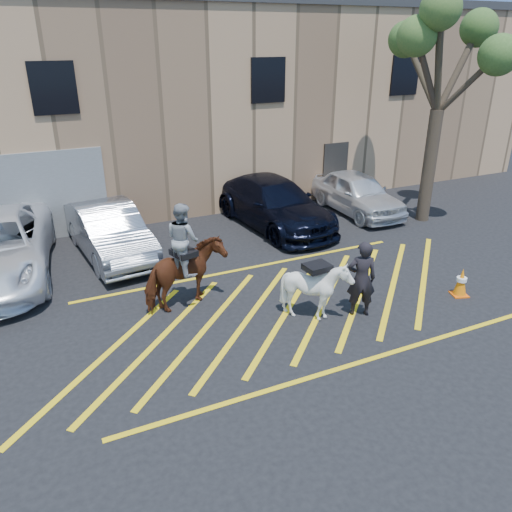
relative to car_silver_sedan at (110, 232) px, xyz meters
name	(u,v)px	position (x,y,z in m)	size (l,w,h in m)	color
ground	(282,303)	(3.23, -4.74, -0.76)	(90.00, 90.00, 0.00)	black
car_silver_sedan	(110,232)	(0.00, 0.00, 0.00)	(1.61, 4.62, 1.52)	gray
car_blue_suv	(274,203)	(5.54, 0.31, 0.04)	(2.23, 5.48, 1.59)	black
car_white_suv	(357,193)	(8.94, 0.29, -0.02)	(1.75, 4.34, 1.48)	silver
handler	(361,279)	(4.61, -5.94, 0.15)	(0.67, 0.44, 1.83)	black
warehouse	(149,98)	(3.21, 7.25, 2.89)	(32.42, 10.20, 7.30)	tan
hatching_zone	(288,309)	(3.23, -5.04, -0.75)	(12.60, 5.12, 0.01)	yellow
mounted_bay	(185,267)	(1.07, -3.87, 0.29)	(2.14, 1.43, 2.59)	#592D15
saddled_white	(316,290)	(3.58, -5.65, -0.03)	(1.26, 1.39, 1.45)	white
traffic_cone	(461,282)	(7.47, -6.24, -0.40)	(0.48, 0.48, 0.73)	#FF5B0A
tree	(446,47)	(10.60, -1.40, 4.93)	(3.99, 4.37, 7.31)	#493B2C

